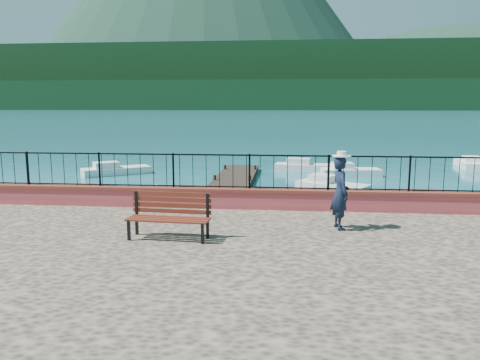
% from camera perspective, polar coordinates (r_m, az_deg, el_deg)
% --- Properties ---
extents(ground, '(2000.00, 2000.00, 0.00)m').
position_cam_1_polar(ground, '(10.26, 1.17, -14.67)').
color(ground, '#19596B').
rests_on(ground, ground).
extents(parapet, '(28.00, 0.46, 0.58)m').
position_cam_1_polar(parapet, '(13.34, 2.44, -2.28)').
color(parapet, '#C8484F').
rests_on(parapet, promenade).
extents(railing, '(27.00, 0.05, 0.95)m').
position_cam_1_polar(railing, '(13.20, 2.47, 0.97)').
color(railing, black).
rests_on(railing, parapet).
extents(dock, '(2.00, 16.00, 0.30)m').
position_cam_1_polar(dock, '(21.89, -1.57, -1.25)').
color(dock, '#2D231C').
rests_on(dock, ground).
extents(far_forest, '(900.00, 60.00, 18.00)m').
position_cam_1_polar(far_forest, '(309.38, 5.63, 10.20)').
color(far_forest, black).
rests_on(far_forest, ground).
extents(foothills, '(900.00, 120.00, 44.00)m').
position_cam_1_polar(foothills, '(369.77, 5.68, 12.07)').
color(foothills, black).
rests_on(foothills, ground).
extents(companion_hill, '(448.00, 384.00, 180.00)m').
position_cam_1_polar(companion_hill, '(610.12, 27.02, 7.95)').
color(companion_hill, '#142D23').
rests_on(companion_hill, ground).
extents(park_bench, '(1.86, 0.72, 1.01)m').
position_cam_1_polar(park_bench, '(10.51, -8.64, -5.49)').
color(park_bench, black).
rests_on(park_bench, promenade).
extents(person, '(0.55, 0.71, 1.75)m').
position_cam_1_polar(person, '(11.34, 12.12, -1.55)').
color(person, black).
rests_on(person, promenade).
extents(hat, '(0.44, 0.44, 0.12)m').
position_cam_1_polar(hat, '(11.21, 12.29, 3.14)').
color(hat, white).
rests_on(hat, person).
extents(boat_0, '(3.96, 3.27, 0.80)m').
position_cam_1_polar(boat_0, '(19.68, -9.85, -1.86)').
color(boat_0, silver).
rests_on(boat_0, ground).
extents(boat_1, '(3.56, 2.89, 0.80)m').
position_cam_1_polar(boat_1, '(22.72, 11.21, -0.40)').
color(boat_1, silver).
rests_on(boat_1, ground).
extents(boat_2, '(3.45, 1.64, 0.80)m').
position_cam_1_polar(boat_2, '(27.85, 13.38, 1.30)').
color(boat_2, silver).
rests_on(boat_2, ground).
extents(boat_3, '(3.96, 3.25, 0.80)m').
position_cam_1_polar(boat_3, '(28.64, -14.84, 1.46)').
color(boat_3, silver).
rests_on(boat_3, ground).
extents(boat_4, '(4.23, 1.82, 0.80)m').
position_cam_1_polar(boat_4, '(29.45, 8.32, 1.88)').
color(boat_4, silver).
rests_on(boat_4, ground).
extents(boat_5, '(1.74, 3.77, 0.80)m').
position_cam_1_polar(boat_5, '(34.41, 26.23, 2.08)').
color(boat_5, silver).
rests_on(boat_5, ground).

